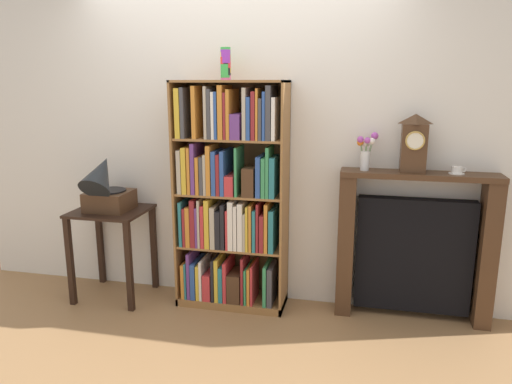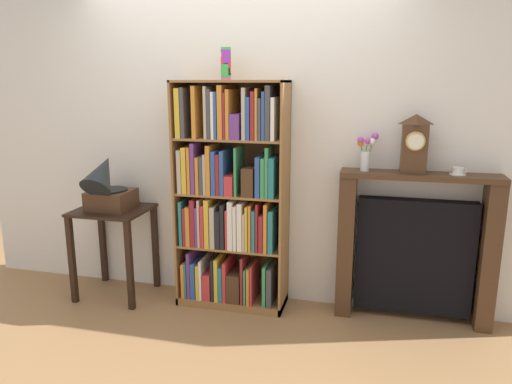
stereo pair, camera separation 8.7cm
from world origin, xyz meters
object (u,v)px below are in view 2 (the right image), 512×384
object	(u,v)px
gramophone	(107,186)
fireplace_mantel	(415,249)
bookshelf	(229,202)
mantel_clock	(414,144)
teacup_with_saucer	(458,171)
flower_vase	(366,150)
side_table_left	(114,230)
cup_stack	(226,64)

from	to	relation	value
gramophone	fireplace_mantel	world-z (taller)	gramophone
bookshelf	mantel_clock	bearing A→B (deg)	2.84
bookshelf	mantel_clock	xyz separation A→B (m)	(1.35, 0.07, 0.49)
bookshelf	teacup_with_saucer	bearing A→B (deg)	2.40
mantel_clock	teacup_with_saucer	distance (m)	0.35
flower_vase	mantel_clock	bearing A→B (deg)	-3.35
fireplace_mantel	mantel_clock	bearing A→B (deg)	-159.30
bookshelf	flower_vase	size ratio (longest dim) A/B	6.46
side_table_left	gramophone	xyz separation A→B (m)	(0.00, -0.06, 0.39)
bookshelf	fireplace_mantel	world-z (taller)	bookshelf
bookshelf	gramophone	world-z (taller)	bookshelf
bookshelf	teacup_with_saucer	size ratio (longest dim) A/B	15.02
cup_stack	side_table_left	world-z (taller)	cup_stack
gramophone	flower_vase	xyz separation A→B (m)	(2.00, 0.22, 0.33)
cup_stack	flower_vase	size ratio (longest dim) A/B	0.85
mantel_clock	teacup_with_saucer	xyz separation A→B (m)	(0.30, 0.00, -0.18)
teacup_with_saucer	fireplace_mantel	bearing A→B (deg)	175.42
mantel_clock	teacup_with_saucer	world-z (taller)	mantel_clock
gramophone	flower_vase	distance (m)	2.04
side_table_left	teacup_with_saucer	bearing A→B (deg)	3.12
fireplace_mantel	teacup_with_saucer	size ratio (longest dim) A/B	9.55
fireplace_mantel	bookshelf	bearing A→B (deg)	-176.39
cup_stack	mantel_clock	bearing A→B (deg)	1.46
gramophone	flower_vase	world-z (taller)	flower_vase
side_table_left	gramophone	bearing A→B (deg)	-90.00
cup_stack	side_table_left	bearing A→B (deg)	-173.68
gramophone	mantel_clock	size ratio (longest dim) A/B	1.23
side_table_left	fireplace_mantel	bearing A→B (deg)	3.90
cup_stack	fireplace_mantel	world-z (taller)	cup_stack
cup_stack	teacup_with_saucer	distance (m)	1.83
gramophone	mantel_clock	distance (m)	2.37
bookshelf	fireplace_mantel	xyz separation A→B (m)	(1.41, 0.09, -0.29)
flower_vase	teacup_with_saucer	world-z (taller)	flower_vase
side_table_left	gramophone	world-z (taller)	gramophone
flower_vase	teacup_with_saucer	xyz separation A→B (m)	(0.63, -0.02, -0.13)
cup_stack	mantel_clock	xyz separation A→B (m)	(1.37, 0.03, -0.55)
side_table_left	bookshelf	bearing A→B (deg)	4.32
gramophone	fireplace_mantel	bearing A→B (deg)	5.26
bookshelf	cup_stack	distance (m)	1.05
gramophone	mantel_clock	xyz separation A→B (m)	(2.33, 0.20, 0.38)
bookshelf	teacup_with_saucer	world-z (taller)	bookshelf
fireplace_mantel	flower_vase	distance (m)	0.82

